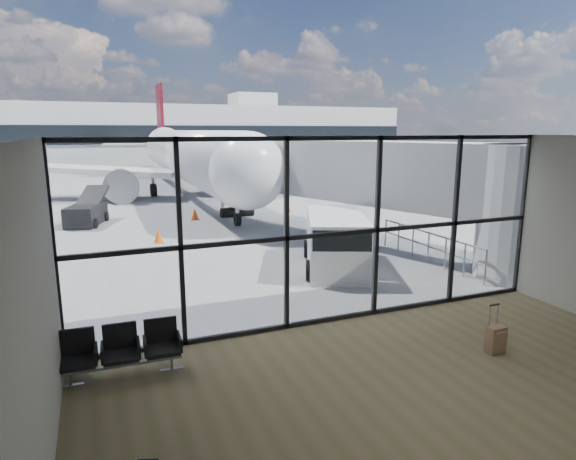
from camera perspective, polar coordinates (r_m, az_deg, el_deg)
ground at (r=50.43m, az=-16.09°, el=6.07°), size 220.00×220.00×0.00m
lounge_shell at (r=7.56m, az=22.38°, el=-4.26°), size 12.02×8.01×4.51m
glass_curtain_wall at (r=11.47m, az=5.38°, el=-0.24°), size 12.10×0.12×4.50m
jet_bridge at (r=19.87m, az=8.65°, el=6.27°), size 8.00×16.50×4.33m
apron_railing at (r=17.67m, az=16.30°, el=-1.47°), size 0.06×5.46×1.11m
far_terminal at (r=72.07m, az=-18.67°, el=10.85°), size 80.00×12.20×11.00m
tree_5 at (r=82.55m, az=-29.42°, el=11.18°), size 6.27×6.27×9.03m
seating_row at (r=9.96m, az=-19.21°, el=-13.08°), size 2.24×0.69×0.99m
suitcase at (r=11.22m, az=23.44°, el=-11.81°), size 0.39×0.30×1.05m
airliner at (r=36.63m, az=-11.83°, el=8.65°), size 30.60×35.39×9.12m
service_van at (r=16.24m, az=5.69°, el=-1.36°), size 3.34×4.63×1.85m
belt_loader at (r=25.94m, az=-22.75°, el=1.90°), size 2.30×3.97×1.73m
traffic_cone_a at (r=20.81m, az=-15.11°, el=-0.72°), size 0.39×0.39×0.56m
traffic_cone_b at (r=25.67m, az=-10.99°, el=1.84°), size 0.43×0.43×0.61m
traffic_cone_c at (r=27.51m, az=0.02°, el=2.64°), size 0.37×0.37×0.53m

